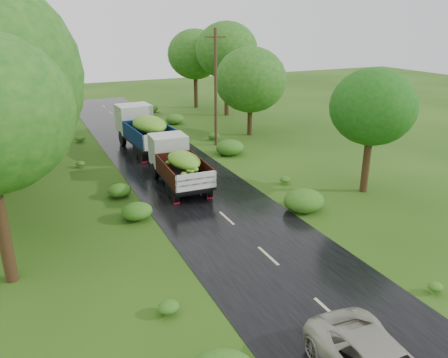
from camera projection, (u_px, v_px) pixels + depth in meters
ground at (329, 312)px, 14.58m from camera, size 120.00×120.00×0.00m
road at (256, 245)px, 18.82m from camera, size 6.50×80.00×0.02m
road_lines at (246, 235)px, 19.67m from camera, size 0.12×69.60×0.00m
truck_near at (177, 161)px, 25.18m from camera, size 2.43×6.22×2.58m
truck_far at (143, 127)px, 32.01m from camera, size 2.87×7.27×3.01m
utility_pole at (216, 87)px, 32.29m from camera, size 1.50×0.39×8.61m
trees_right at (239, 66)px, 37.78m from camera, size 5.11×30.32×7.90m
shrubs at (184, 174)px, 26.36m from camera, size 11.90×44.00×0.70m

